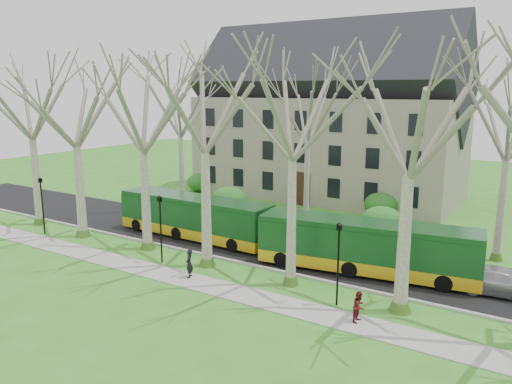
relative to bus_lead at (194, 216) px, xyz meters
The scene contains 14 objects.
ground 8.97m from the bus_lead, 29.48° to the right, with size 120.00×120.00×0.00m, color #3A7B23.
sidewalk 10.41m from the bus_lead, 41.69° to the right, with size 70.00×2.00×0.06m, color gray.
road 7.93m from the bus_lead, ahead, with size 80.00×8.00×0.06m, color black.
curb 8.34m from the bus_lead, 20.30° to the right, with size 80.00×0.25×0.14m, color #A5A39E.
building 20.75m from the bus_lead, 85.11° to the left, with size 26.50×12.20×16.00m.
tree_row_verge 10.21m from the bus_lead, 27.75° to the right, with size 49.00×7.00×14.00m.
tree_row_far 10.18m from the bus_lead, 46.36° to the left, with size 33.00×7.00×12.00m.
lamp_row 9.40m from the bus_lead, 34.81° to the right, with size 36.22×0.22×4.30m.
hedges 10.14m from the bus_lead, 72.66° to the left, with size 30.60×8.60×2.00m.
bus_lead is the anchor object (origin of this frame).
bus_follow 13.30m from the bus_lead, ahead, with size 12.92×2.69×3.23m, color #13431B, non-canonical shape.
sedan 20.73m from the bus_lead, ahead, with size 2.01×4.95×1.44m, color #A8A7AC.
pedestrian_a 8.17m from the bus_lead, 52.95° to the right, with size 0.62×0.41×1.70m, color black.
pedestrian_b 16.70m from the bus_lead, 23.22° to the right, with size 0.73×0.57×1.50m, color #591419.
Camera 1 is at (15.22, -23.41, 10.91)m, focal length 35.00 mm.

